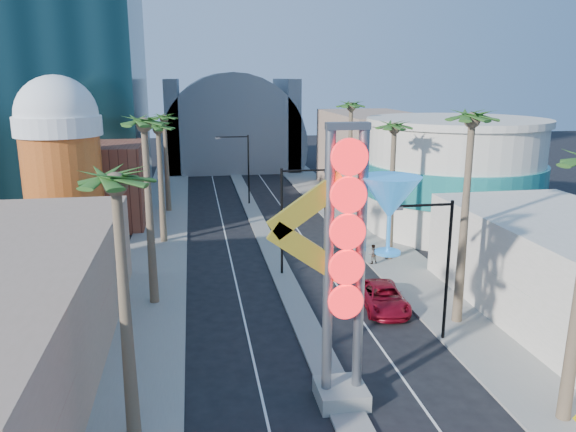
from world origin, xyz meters
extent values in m
cube|color=gray|center=(-9.50, 35.00, 0.07)|extent=(5.00, 100.00, 0.15)
cube|color=gray|center=(9.50, 35.00, 0.07)|extent=(5.00, 100.00, 0.15)
cube|color=gray|center=(0.00, 38.00, 0.07)|extent=(1.60, 84.00, 0.15)
cube|color=brown|center=(-16.00, 38.00, 4.00)|extent=(10.00, 10.00, 8.00)
cube|color=#A18168|center=(16.00, 48.00, 5.00)|extent=(10.00, 20.00, 10.00)
cylinder|color=#B14517|center=(-17.00, 30.00, 5.00)|extent=(6.40, 6.40, 10.00)
cylinder|color=white|center=(-17.00, 30.00, 10.40)|extent=(7.00, 7.00, 1.60)
sphere|color=white|center=(-17.00, 30.00, 11.20)|extent=(6.60, 6.60, 6.60)
cylinder|color=beige|center=(18.00, 30.00, 5.00)|extent=(16.00, 16.00, 10.00)
cylinder|color=teal|center=(18.00, 30.00, 5.00)|extent=(16.60, 16.60, 3.00)
cylinder|color=beige|center=(18.00, 30.00, 10.30)|extent=(16.60, 16.60, 0.60)
cylinder|color=slate|center=(0.00, 72.00, 4.00)|extent=(22.00, 16.00, 22.00)
cube|color=slate|center=(-9.00, 72.00, 7.00)|extent=(2.00, 16.00, 14.00)
cube|color=slate|center=(9.00, 72.00, 7.00)|extent=(2.00, 16.00, 14.00)
cube|color=gray|center=(0.00, 3.00, 0.40)|extent=(2.20, 2.20, 0.80)
cylinder|color=slate|center=(-0.70, 3.00, 6.50)|extent=(0.44, 0.44, 12.00)
cylinder|color=slate|center=(0.70, 3.00, 6.50)|extent=(0.44, 0.44, 12.00)
cube|color=slate|center=(0.00, 3.00, 12.40)|extent=(1.80, 0.50, 0.30)
cylinder|color=#FF161C|center=(0.00, 2.65, 11.20)|extent=(1.50, 0.25, 1.50)
cylinder|color=#FF161C|center=(0.00, 2.65, 9.65)|extent=(1.50, 0.25, 1.50)
cylinder|color=#FF161C|center=(0.00, 2.65, 8.10)|extent=(1.50, 0.25, 1.50)
cylinder|color=#FF161C|center=(0.00, 2.65, 6.55)|extent=(1.50, 0.25, 1.50)
cylinder|color=#FF161C|center=(0.00, 2.65, 5.00)|extent=(1.50, 0.25, 1.50)
cube|color=gold|center=(-1.60, 3.00, 9.20)|extent=(3.47, 0.25, 2.80)
cube|color=gold|center=(-1.60, 3.00, 7.20)|extent=(3.47, 0.25, 2.80)
cone|color=#237CCA|center=(1.90, 3.00, 9.40)|extent=(2.60, 2.60, 1.80)
cylinder|color=#237CCA|center=(1.90, 3.00, 7.80)|extent=(0.16, 0.16, 1.60)
cylinder|color=#237CCA|center=(1.90, 3.00, 7.00)|extent=(1.10, 1.10, 0.12)
cylinder|color=black|center=(0.00, 20.00, 4.00)|extent=(0.18, 0.18, 8.00)
cube|color=black|center=(1.80, 20.00, 7.80)|extent=(3.60, 0.12, 0.12)
cube|color=slate|center=(3.40, 20.00, 7.70)|extent=(0.60, 0.25, 0.18)
cylinder|color=black|center=(0.00, 44.00, 4.00)|extent=(0.18, 0.18, 8.00)
cube|color=black|center=(-1.80, 44.00, 7.80)|extent=(3.60, 0.12, 0.12)
cube|color=slate|center=(-3.40, 44.00, 7.70)|extent=(0.60, 0.25, 0.18)
cylinder|color=black|center=(7.20, 8.00, 4.00)|extent=(0.18, 0.18, 8.00)
cube|color=black|center=(5.58, 8.00, 7.80)|extent=(3.24, 0.12, 0.12)
cube|color=slate|center=(4.14, 8.00, 7.70)|extent=(0.60, 0.25, 0.18)
cylinder|color=brown|center=(-9.00, 2.00, 5.25)|extent=(0.40, 0.40, 10.50)
sphere|color=#23511B|center=(-9.00, 2.00, 10.50)|extent=(2.40, 2.40, 2.40)
cylinder|color=brown|center=(-9.00, 16.00, 5.75)|extent=(0.40, 0.40, 11.50)
sphere|color=#23511B|center=(-9.00, 16.00, 11.50)|extent=(2.40, 2.40, 2.40)
cylinder|color=brown|center=(-9.00, 30.00, 5.00)|extent=(0.40, 0.40, 10.00)
sphere|color=#23511B|center=(-9.00, 30.00, 10.00)|extent=(2.40, 2.40, 2.40)
cylinder|color=brown|center=(-9.00, 42.00, 5.00)|extent=(0.40, 0.40, 10.00)
sphere|color=#23511B|center=(-9.00, 42.00, 10.00)|extent=(2.40, 2.40, 2.40)
cylinder|color=brown|center=(9.00, 10.00, 6.00)|extent=(0.40, 0.40, 12.00)
sphere|color=#23511B|center=(9.00, 10.00, 12.00)|extent=(2.40, 2.40, 2.40)
cylinder|color=brown|center=(9.00, 22.00, 5.25)|extent=(0.40, 0.40, 10.50)
sphere|color=#23511B|center=(9.00, 22.00, 10.50)|extent=(2.40, 2.40, 2.40)
cylinder|color=brown|center=(9.00, 34.00, 5.75)|extent=(0.40, 0.40, 11.50)
sphere|color=#23511B|center=(9.00, 34.00, 11.50)|extent=(2.40, 2.40, 2.40)
imported|color=maroon|center=(5.32, 12.74, 0.77)|extent=(3.01, 5.73, 1.54)
imported|color=gray|center=(7.30, 20.98, 0.92)|extent=(0.79, 0.64, 1.53)
camera|label=1|loc=(-6.17, -18.92, 14.31)|focal=35.00mm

